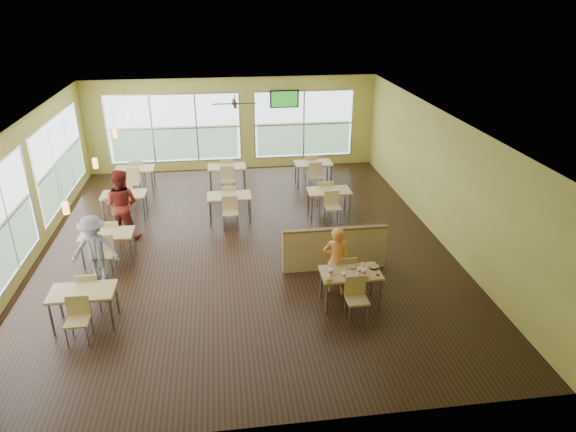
# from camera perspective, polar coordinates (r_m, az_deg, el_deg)

# --- Properties ---
(room) EXTENTS (12.00, 12.04, 3.20)m
(room) POSITION_cam_1_polar(r_m,az_deg,el_deg) (12.49, -5.15, 3.48)
(room) COLOR black
(room) RESTS_ON ground
(window_bays) EXTENTS (9.24, 10.24, 2.38)m
(window_bays) POSITION_cam_1_polar(r_m,az_deg,el_deg) (15.59, -15.56, 6.44)
(window_bays) COLOR white
(window_bays) RESTS_ON room
(main_table) EXTENTS (1.22, 1.52, 0.87)m
(main_table) POSITION_cam_1_polar(r_m,az_deg,el_deg) (10.49, 6.97, -6.75)
(main_table) COLOR tan
(main_table) RESTS_ON floor
(half_wall_divider) EXTENTS (2.40, 0.14, 1.04)m
(half_wall_divider) POSITION_cam_1_polar(r_m,az_deg,el_deg) (11.77, 5.23, -3.62)
(half_wall_divider) COLOR tan
(half_wall_divider) RESTS_ON floor
(dining_tables) EXTENTS (6.92, 8.72, 0.87)m
(dining_tables) POSITION_cam_1_polar(r_m,az_deg,el_deg) (14.44, -9.53, 2.03)
(dining_tables) COLOR tan
(dining_tables) RESTS_ON floor
(pendant_lights) EXTENTS (0.11, 7.31, 0.86)m
(pendant_lights) POSITION_cam_1_polar(r_m,az_deg,el_deg) (13.14, -19.63, 7.15)
(pendant_lights) COLOR #2D2119
(pendant_lights) RESTS_ON ceiling
(ceiling_fan) EXTENTS (1.25, 1.25, 0.29)m
(ceiling_fan) POSITION_cam_1_polar(r_m,az_deg,el_deg) (15.00, -5.96, 12.34)
(ceiling_fan) COLOR #2D2119
(ceiling_fan) RESTS_ON ceiling
(tv_backwall) EXTENTS (1.00, 0.07, 0.60)m
(tv_backwall) POSITION_cam_1_polar(r_m,az_deg,el_deg) (18.07, -0.40, 12.87)
(tv_backwall) COLOR black
(tv_backwall) RESTS_ON wall_back
(man_plaid) EXTENTS (0.63, 0.47, 1.55)m
(man_plaid) POSITION_cam_1_polar(r_m,az_deg,el_deg) (10.73, 5.38, -5.02)
(man_plaid) COLOR red
(man_plaid) RESTS_ON floor
(patron_maroon) EXTENTS (1.06, 0.93, 1.84)m
(patron_maroon) POSITION_cam_1_polar(r_m,az_deg,el_deg) (13.73, -18.03, 1.26)
(patron_maroon) COLOR maroon
(patron_maroon) RESTS_ON floor
(patron_grey) EXTENTS (1.07, 0.68, 1.58)m
(patron_grey) POSITION_cam_1_polar(r_m,az_deg,el_deg) (11.86, -20.69, -3.51)
(patron_grey) COLOR slate
(patron_grey) RESTS_ON floor
(cup_blue) EXTENTS (0.10, 0.10, 0.37)m
(cup_blue) POSITION_cam_1_polar(r_m,az_deg,el_deg) (10.26, 4.75, -6.16)
(cup_blue) COLOR white
(cup_blue) RESTS_ON main_table
(cup_yellow) EXTENTS (0.08, 0.08, 0.30)m
(cup_yellow) POSITION_cam_1_polar(r_m,az_deg,el_deg) (10.20, 6.24, -6.51)
(cup_yellow) COLOR white
(cup_yellow) RESTS_ON main_table
(cup_red_near) EXTENTS (0.09, 0.09, 0.32)m
(cup_red_near) POSITION_cam_1_polar(r_m,az_deg,el_deg) (10.38, 7.90, -6.00)
(cup_red_near) COLOR white
(cup_red_near) RESTS_ON main_table
(cup_red_far) EXTENTS (0.10, 0.10, 0.36)m
(cup_red_far) POSITION_cam_1_polar(r_m,az_deg,el_deg) (10.32, 8.41, -6.16)
(cup_red_far) COLOR white
(cup_red_far) RESTS_ON main_table
(food_basket) EXTENTS (0.22, 0.22, 0.05)m
(food_basket) POSITION_cam_1_polar(r_m,az_deg,el_deg) (10.62, 9.50, -5.59)
(food_basket) COLOR black
(food_basket) RESTS_ON main_table
(ketchup_cup) EXTENTS (0.06, 0.06, 0.03)m
(ketchup_cup) POSITION_cam_1_polar(r_m,az_deg,el_deg) (10.38, 9.95, -6.46)
(ketchup_cup) COLOR #A81402
(ketchup_cup) RESTS_ON main_table
(wrapper_left) EXTENTS (0.20, 0.19, 0.04)m
(wrapper_left) POSITION_cam_1_polar(r_m,az_deg,el_deg) (10.10, 4.47, -7.02)
(wrapper_left) COLOR #A78951
(wrapper_left) RESTS_ON main_table
(wrapper_mid) EXTENTS (0.21, 0.19, 0.05)m
(wrapper_mid) POSITION_cam_1_polar(r_m,az_deg,el_deg) (10.57, 7.20, -5.61)
(wrapper_mid) COLOR #A78951
(wrapper_mid) RESTS_ON main_table
(wrapper_right) EXTENTS (0.18, 0.17, 0.04)m
(wrapper_right) POSITION_cam_1_polar(r_m,az_deg,el_deg) (10.26, 8.62, -6.73)
(wrapper_right) COLOR #A78951
(wrapper_right) RESTS_ON main_table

